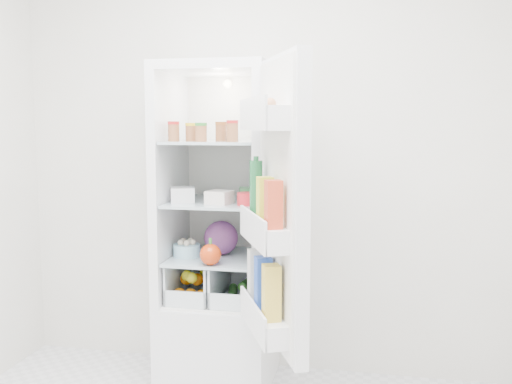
% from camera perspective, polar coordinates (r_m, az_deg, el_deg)
% --- Properties ---
extents(room_walls, '(3.02, 3.02, 2.61)m').
position_cam_1_polar(room_walls, '(1.93, -7.67, 10.17)').
color(room_walls, silver).
rests_on(room_walls, ground).
extents(refrigerator, '(0.60, 0.60, 1.80)m').
position_cam_1_polar(refrigerator, '(3.28, -3.51, -7.54)').
color(refrigerator, white).
rests_on(refrigerator, ground).
extents(shelf_low, '(0.49, 0.53, 0.01)m').
position_cam_1_polar(shelf_low, '(3.21, -3.82, -6.51)').
color(shelf_low, '#A3B7BF').
rests_on(shelf_low, refrigerator).
extents(shelf_mid, '(0.49, 0.53, 0.02)m').
position_cam_1_polar(shelf_mid, '(3.15, -3.86, -1.01)').
color(shelf_mid, '#A3B7BF').
rests_on(shelf_mid, refrigerator).
extents(shelf_top, '(0.49, 0.53, 0.02)m').
position_cam_1_polar(shelf_top, '(3.12, -3.91, 5.00)').
color(shelf_top, '#A3B7BF').
rests_on(shelf_top, refrigerator).
extents(crisper_left, '(0.23, 0.46, 0.22)m').
position_cam_1_polar(crisper_left, '(3.27, -5.89, -8.60)').
color(crisper_left, silver).
rests_on(crisper_left, refrigerator).
extents(crisper_right, '(0.23, 0.46, 0.22)m').
position_cam_1_polar(crisper_right, '(3.21, -1.66, -8.88)').
color(crisper_right, silver).
rests_on(crisper_right, refrigerator).
extents(condiment_jars, '(0.38, 0.16, 0.08)m').
position_cam_1_polar(condiment_jars, '(3.02, -5.25, 5.88)').
color(condiment_jars, '#B21919').
rests_on(condiment_jars, shelf_top).
extents(squeeze_bottle, '(0.08, 0.08, 0.20)m').
position_cam_1_polar(squeeze_bottle, '(3.24, 0.55, 6.98)').
color(squeeze_bottle, white).
rests_on(squeeze_bottle, shelf_top).
extents(tub_white, '(0.16, 0.16, 0.08)m').
position_cam_1_polar(tub_white, '(3.11, -7.36, -0.28)').
color(tub_white, silver).
rests_on(tub_white, shelf_mid).
extents(tub_cream, '(0.14, 0.14, 0.07)m').
position_cam_1_polar(tub_cream, '(3.02, -3.67, -0.54)').
color(tub_cream, silver).
rests_on(tub_cream, shelf_mid).
extents(tin_red, '(0.13, 0.13, 0.07)m').
position_cam_1_polar(tin_red, '(2.96, -0.95, -0.69)').
color(tin_red, red).
rests_on(tin_red, shelf_mid).
extents(tub_green, '(0.12, 0.15, 0.07)m').
position_cam_1_polar(tub_green, '(3.12, -0.79, -0.25)').
color(tub_green, '#408D4C').
rests_on(tub_green, shelf_mid).
extents(red_cabbage, '(0.19, 0.19, 0.19)m').
position_cam_1_polar(red_cabbage, '(3.22, -3.51, -4.59)').
color(red_cabbage, '#5D2161').
rests_on(red_cabbage, shelf_low).
extents(bell_pepper, '(0.11, 0.11, 0.11)m').
position_cam_1_polar(bell_pepper, '(2.99, -4.57, -6.25)').
color(bell_pepper, red).
rests_on(bell_pepper, shelf_low).
extents(mushroom_bowl, '(0.15, 0.15, 0.07)m').
position_cam_1_polar(mushroom_bowl, '(3.20, -6.94, -5.81)').
color(mushroom_bowl, '#9CD2E8').
rests_on(mushroom_bowl, shelf_low).
extents(citrus_pile, '(0.20, 0.24, 0.16)m').
position_cam_1_polar(citrus_pile, '(3.23, -6.19, -9.15)').
color(citrus_pile, orange).
rests_on(citrus_pile, refrigerator).
extents(veg_pile, '(0.16, 0.30, 0.10)m').
position_cam_1_polar(veg_pile, '(3.22, -1.58, -9.70)').
color(veg_pile, '#24501A').
rests_on(veg_pile, refrigerator).
extents(fridge_door, '(0.38, 0.57, 1.30)m').
position_cam_1_polar(fridge_door, '(2.52, 2.11, -1.95)').
color(fridge_door, white).
rests_on(fridge_door, refrigerator).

